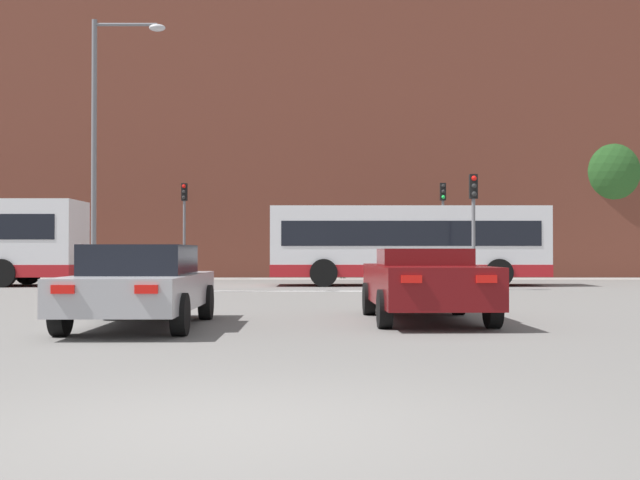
{
  "coord_description": "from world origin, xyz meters",
  "views": [
    {
      "loc": [
        0.63,
        -5.79,
        1.25
      ],
      "look_at": [
        0.75,
        24.72,
        1.7
      ],
      "focal_mm": 45.0,
      "sensor_mm": 36.0,
      "label": 1
    }
  ],
  "objects_px": {
    "car_saloon_left": "(138,284)",
    "car_roadster_right": "(421,283)",
    "street_lamp_junction": "(102,128)",
    "bus_crossing_lead": "(404,244)",
    "traffic_light_near_right": "(470,212)",
    "traffic_light_far_left": "(181,215)",
    "pedestrian_waiting": "(416,256)",
    "traffic_light_far_right": "(440,215)",
    "pedestrian_walking_east": "(339,257)"
  },
  "relations": [
    {
      "from": "street_lamp_junction",
      "to": "pedestrian_walking_east",
      "type": "distance_m",
      "value": 15.62
    },
    {
      "from": "car_saloon_left",
      "to": "traffic_light_near_right",
      "type": "bearing_deg",
      "value": 57.5
    },
    {
      "from": "pedestrian_waiting",
      "to": "street_lamp_junction",
      "type": "bearing_deg",
      "value": -177.98
    },
    {
      "from": "traffic_light_far_right",
      "to": "car_roadster_right",
      "type": "bearing_deg",
      "value": -99.59
    },
    {
      "from": "bus_crossing_lead",
      "to": "traffic_light_near_right",
      "type": "relative_size",
      "value": 2.67
    },
    {
      "from": "traffic_light_near_right",
      "to": "traffic_light_far_right",
      "type": "xyz_separation_m",
      "value": [
        0.58,
        10.25,
        0.37
      ]
    },
    {
      "from": "traffic_light_far_left",
      "to": "street_lamp_junction",
      "type": "relative_size",
      "value": 0.52
    },
    {
      "from": "bus_crossing_lead",
      "to": "traffic_light_far_right",
      "type": "height_order",
      "value": "traffic_light_far_right"
    },
    {
      "from": "car_saloon_left",
      "to": "bus_crossing_lead",
      "type": "distance_m",
      "value": 17.62
    },
    {
      "from": "car_saloon_left",
      "to": "traffic_light_near_right",
      "type": "height_order",
      "value": "traffic_light_near_right"
    },
    {
      "from": "pedestrian_waiting",
      "to": "traffic_light_near_right",
      "type": "bearing_deg",
      "value": -132.03
    },
    {
      "from": "street_lamp_junction",
      "to": "pedestrian_walking_east",
      "type": "xyz_separation_m",
      "value": [
        7.65,
        13.0,
        -4.06
      ]
    },
    {
      "from": "street_lamp_junction",
      "to": "traffic_light_far_left",
      "type": "bearing_deg",
      "value": 88.12
    },
    {
      "from": "traffic_light_near_right",
      "to": "street_lamp_junction",
      "type": "xyz_separation_m",
      "value": [
        -11.62,
        -1.64,
        2.48
      ]
    },
    {
      "from": "car_roadster_right",
      "to": "street_lamp_junction",
      "type": "height_order",
      "value": "street_lamp_junction"
    },
    {
      "from": "car_saloon_left",
      "to": "pedestrian_waiting",
      "type": "bearing_deg",
      "value": 71.46
    },
    {
      "from": "car_saloon_left",
      "to": "bus_crossing_lead",
      "type": "bearing_deg",
      "value": 68.68
    },
    {
      "from": "car_saloon_left",
      "to": "car_roadster_right",
      "type": "distance_m",
      "value": 5.02
    },
    {
      "from": "traffic_light_near_right",
      "to": "pedestrian_walking_east",
      "type": "bearing_deg",
      "value": 109.28
    },
    {
      "from": "car_roadster_right",
      "to": "traffic_light_far_right",
      "type": "xyz_separation_m",
      "value": [
        3.7,
        21.91,
        2.25
      ]
    },
    {
      "from": "car_roadster_right",
      "to": "traffic_light_far_left",
      "type": "height_order",
      "value": "traffic_light_far_left"
    },
    {
      "from": "car_saloon_left",
      "to": "car_roadster_right",
      "type": "relative_size",
      "value": 1.02
    },
    {
      "from": "traffic_light_far_right",
      "to": "bus_crossing_lead",
      "type": "bearing_deg",
      "value": -109.45
    },
    {
      "from": "traffic_light_near_right",
      "to": "traffic_light_far_right",
      "type": "bearing_deg",
      "value": 86.78
    },
    {
      "from": "bus_crossing_lead",
      "to": "traffic_light_far_left",
      "type": "xyz_separation_m",
      "value": [
        -9.46,
        6.75,
        1.38
      ]
    },
    {
      "from": "car_saloon_left",
      "to": "street_lamp_junction",
      "type": "height_order",
      "value": "street_lamp_junction"
    },
    {
      "from": "traffic_light_near_right",
      "to": "street_lamp_junction",
      "type": "distance_m",
      "value": 11.99
    },
    {
      "from": "car_saloon_left",
      "to": "pedestrian_walking_east",
      "type": "distance_m",
      "value": 24.53
    },
    {
      "from": "bus_crossing_lead",
      "to": "traffic_light_near_right",
      "type": "height_order",
      "value": "traffic_light_near_right"
    },
    {
      "from": "traffic_light_far_left",
      "to": "bus_crossing_lead",
      "type": "bearing_deg",
      "value": -35.48
    },
    {
      "from": "car_saloon_left",
      "to": "street_lamp_junction",
      "type": "bearing_deg",
      "value": 107.36
    },
    {
      "from": "traffic_light_far_left",
      "to": "pedestrian_waiting",
      "type": "height_order",
      "value": "traffic_light_far_left"
    },
    {
      "from": "car_roadster_right",
      "to": "traffic_light_far_right",
      "type": "relative_size",
      "value": 1.06
    },
    {
      "from": "pedestrian_walking_east",
      "to": "pedestrian_waiting",
      "type": "bearing_deg",
      "value": -26.11
    },
    {
      "from": "pedestrian_waiting",
      "to": "bus_crossing_lead",
      "type": "bearing_deg",
      "value": -145.6
    },
    {
      "from": "bus_crossing_lead",
      "to": "pedestrian_walking_east",
      "type": "relative_size",
      "value": 5.99
    },
    {
      "from": "bus_crossing_lead",
      "to": "pedestrian_waiting",
      "type": "height_order",
      "value": "bus_crossing_lead"
    },
    {
      "from": "car_roadster_right",
      "to": "pedestrian_walking_east",
      "type": "height_order",
      "value": "pedestrian_walking_east"
    },
    {
      "from": "car_roadster_right",
      "to": "street_lamp_junction",
      "type": "xyz_separation_m",
      "value": [
        -8.5,
        10.02,
        4.36
      ]
    },
    {
      "from": "car_saloon_left",
      "to": "car_roadster_right",
      "type": "height_order",
      "value": "car_saloon_left"
    },
    {
      "from": "traffic_light_near_right",
      "to": "pedestrian_waiting",
      "type": "relative_size",
      "value": 2.12
    },
    {
      "from": "car_roadster_right",
      "to": "street_lamp_junction",
      "type": "relative_size",
      "value": 0.55
    },
    {
      "from": "traffic_light_far_left",
      "to": "pedestrian_waiting",
      "type": "distance_m",
      "value": 10.88
    },
    {
      "from": "traffic_light_far_left",
      "to": "street_lamp_junction",
      "type": "height_order",
      "value": "street_lamp_junction"
    },
    {
      "from": "bus_crossing_lead",
      "to": "traffic_light_far_right",
      "type": "distance_m",
      "value": 7.16
    },
    {
      "from": "traffic_light_near_right",
      "to": "pedestrian_walking_east",
      "type": "distance_m",
      "value": 12.14
    },
    {
      "from": "traffic_light_far_left",
      "to": "car_saloon_left",
      "type": "bearing_deg",
      "value": -82.09
    },
    {
      "from": "bus_crossing_lead",
      "to": "traffic_light_far_right",
      "type": "relative_size",
      "value": 2.3
    },
    {
      "from": "car_roadster_right",
      "to": "bus_crossing_lead",
      "type": "relative_size",
      "value": 0.46
    },
    {
      "from": "traffic_light_far_left",
      "to": "street_lamp_junction",
      "type": "xyz_separation_m",
      "value": [
        -0.39,
        -12.0,
        2.11
      ]
    }
  ]
}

